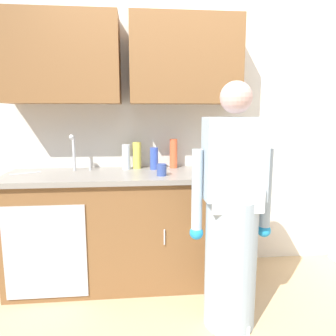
{
  "coord_description": "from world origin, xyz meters",
  "views": [
    {
      "loc": [
        -0.47,
        -1.94,
        1.43
      ],
      "look_at": [
        -0.22,
        0.55,
        1.0
      ],
      "focal_mm": 34.78,
      "sensor_mm": 36.0,
      "label": 1
    }
  ],
  "objects_px": {
    "sink": "(76,175)",
    "bottle_water_short": "(126,157)",
    "bottle_water_tall": "(137,155)",
    "cup_by_sink": "(162,170)",
    "person_at_sink": "(232,227)",
    "bottle_soap": "(154,159)",
    "knife_on_counter": "(25,173)",
    "bottle_cleaner_spray": "(173,154)",
    "sponge": "(220,173)"
  },
  "relations": [
    {
      "from": "sink",
      "to": "bottle_water_short",
      "type": "relative_size",
      "value": 2.31
    },
    {
      "from": "bottle_water_tall",
      "to": "bottle_water_short",
      "type": "bearing_deg",
      "value": -159.52
    },
    {
      "from": "cup_by_sink",
      "to": "sink",
      "type": "bearing_deg",
      "value": 166.88
    },
    {
      "from": "person_at_sink",
      "to": "bottle_soap",
      "type": "bearing_deg",
      "value": 119.75
    },
    {
      "from": "bottle_soap",
      "to": "cup_by_sink",
      "type": "relative_size",
      "value": 2.03
    },
    {
      "from": "bottle_soap",
      "to": "knife_on_counter",
      "type": "relative_size",
      "value": 0.79
    },
    {
      "from": "sink",
      "to": "knife_on_counter",
      "type": "bearing_deg",
      "value": 174.76
    },
    {
      "from": "person_at_sink",
      "to": "bottle_water_tall",
      "type": "xyz_separation_m",
      "value": [
        -0.61,
        0.87,
        0.36
      ]
    },
    {
      "from": "bottle_water_short",
      "to": "bottle_water_tall",
      "type": "bearing_deg",
      "value": 20.48
    },
    {
      "from": "person_at_sink",
      "to": "bottle_soap",
      "type": "height_order",
      "value": "person_at_sink"
    },
    {
      "from": "bottle_water_short",
      "to": "bottle_soap",
      "type": "bearing_deg",
      "value": -5.69
    },
    {
      "from": "bottle_cleaner_spray",
      "to": "knife_on_counter",
      "type": "relative_size",
      "value": 1.07
    },
    {
      "from": "sink",
      "to": "knife_on_counter",
      "type": "height_order",
      "value": "sink"
    },
    {
      "from": "bottle_water_short",
      "to": "cup_by_sink",
      "type": "distance_m",
      "value": 0.43
    },
    {
      "from": "knife_on_counter",
      "to": "bottle_water_tall",
      "type": "bearing_deg",
      "value": -18.75
    },
    {
      "from": "person_at_sink",
      "to": "cup_by_sink",
      "type": "bearing_deg",
      "value": 129.4
    },
    {
      "from": "cup_by_sink",
      "to": "knife_on_counter",
      "type": "height_order",
      "value": "cup_by_sink"
    },
    {
      "from": "bottle_cleaner_spray",
      "to": "cup_by_sink",
      "type": "bearing_deg",
      "value": -110.51
    },
    {
      "from": "bottle_water_short",
      "to": "sponge",
      "type": "bearing_deg",
      "value": -24.68
    },
    {
      "from": "bottle_cleaner_spray",
      "to": "cup_by_sink",
      "type": "distance_m",
      "value": 0.39
    },
    {
      "from": "cup_by_sink",
      "to": "knife_on_counter",
      "type": "xyz_separation_m",
      "value": [
        -1.09,
        0.2,
        -0.04
      ]
    },
    {
      "from": "cup_by_sink",
      "to": "bottle_water_short",
      "type": "bearing_deg",
      "value": 131.36
    },
    {
      "from": "sponge",
      "to": "sink",
      "type": "bearing_deg",
      "value": 171.0
    },
    {
      "from": "bottle_cleaner_spray",
      "to": "sponge",
      "type": "bearing_deg",
      "value": -49.13
    },
    {
      "from": "bottle_water_tall",
      "to": "bottle_soap",
      "type": "distance_m",
      "value": 0.16
    },
    {
      "from": "bottle_soap",
      "to": "knife_on_counter",
      "type": "height_order",
      "value": "bottle_soap"
    },
    {
      "from": "bottle_water_tall",
      "to": "bottle_cleaner_spray",
      "type": "bearing_deg",
      "value": 0.66
    },
    {
      "from": "bottle_soap",
      "to": "sink",
      "type": "bearing_deg",
      "value": -167.84
    },
    {
      "from": "sink",
      "to": "person_at_sink",
      "type": "height_order",
      "value": "person_at_sink"
    },
    {
      "from": "bottle_water_tall",
      "to": "sponge",
      "type": "height_order",
      "value": "bottle_water_tall"
    },
    {
      "from": "sink",
      "to": "person_at_sink",
      "type": "xyz_separation_m",
      "value": [
        1.1,
        -0.67,
        -0.23
      ]
    },
    {
      "from": "person_at_sink",
      "to": "knife_on_counter",
      "type": "distance_m",
      "value": 1.69
    },
    {
      "from": "sink",
      "to": "bottle_water_short",
      "type": "height_order",
      "value": "sink"
    },
    {
      "from": "bottle_water_tall",
      "to": "knife_on_counter",
      "type": "bearing_deg",
      "value": -170.06
    },
    {
      "from": "person_at_sink",
      "to": "sponge",
      "type": "distance_m",
      "value": 0.56
    },
    {
      "from": "bottle_water_tall",
      "to": "cup_by_sink",
      "type": "height_order",
      "value": "bottle_water_tall"
    },
    {
      "from": "knife_on_counter",
      "to": "bottle_water_short",
      "type": "bearing_deg",
      "value": -20.01
    },
    {
      "from": "cup_by_sink",
      "to": "person_at_sink",
      "type": "bearing_deg",
      "value": -50.6
    },
    {
      "from": "person_at_sink",
      "to": "bottle_water_short",
      "type": "relative_size",
      "value": 7.49
    },
    {
      "from": "bottle_water_tall",
      "to": "bottle_soap",
      "type": "xyz_separation_m",
      "value": [
        0.15,
        -0.06,
        -0.02
      ]
    },
    {
      "from": "sponge",
      "to": "person_at_sink",
      "type": "bearing_deg",
      "value": -95.29
    },
    {
      "from": "sink",
      "to": "bottle_water_tall",
      "type": "relative_size",
      "value": 2.16
    },
    {
      "from": "sponge",
      "to": "bottle_soap",
      "type": "bearing_deg",
      "value": 147.78
    },
    {
      "from": "bottle_cleaner_spray",
      "to": "bottle_water_tall",
      "type": "bearing_deg",
      "value": -179.34
    },
    {
      "from": "person_at_sink",
      "to": "bottle_cleaner_spray",
      "type": "xyz_separation_m",
      "value": [
        -0.29,
        0.87,
        0.38
      ]
    },
    {
      "from": "cup_by_sink",
      "to": "sponge",
      "type": "relative_size",
      "value": 0.85
    },
    {
      "from": "bottle_water_tall",
      "to": "bottle_cleaner_spray",
      "type": "xyz_separation_m",
      "value": [
        0.32,
        0.0,
        0.01
      ]
    },
    {
      "from": "bottle_water_tall",
      "to": "bottle_water_short",
      "type": "relative_size",
      "value": 1.07
    },
    {
      "from": "sink",
      "to": "person_at_sink",
      "type": "relative_size",
      "value": 0.31
    },
    {
      "from": "sink",
      "to": "bottle_soap",
      "type": "height_order",
      "value": "sink"
    }
  ]
}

